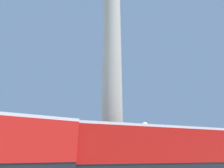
% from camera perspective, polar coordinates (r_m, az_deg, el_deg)
% --- Properties ---
extents(monument_column, '(6.27, 6.27, 26.56)m').
position_cam_1_polar(monument_column, '(16.85, 0.00, -3.51)').
color(monument_column, '#A39E8E').
rests_on(monument_column, ground_plane).
extents(bus_b, '(11.01, 3.55, 4.34)m').
position_cam_1_polar(bus_b, '(10.28, 16.15, -24.62)').
color(bus_b, '#B7140F').
rests_on(bus_b, ground_plane).
extents(street_lamp, '(0.50, 0.50, 5.20)m').
position_cam_1_polar(street_lamp, '(13.03, 11.24, -20.39)').
color(street_lamp, black).
rests_on(street_lamp, ground_plane).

